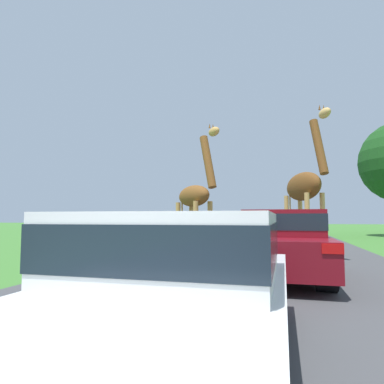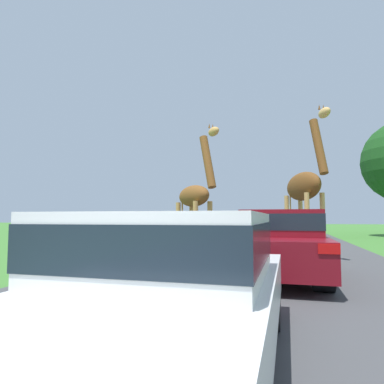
{
  "view_description": "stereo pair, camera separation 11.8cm",
  "coord_description": "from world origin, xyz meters",
  "px_view_note": "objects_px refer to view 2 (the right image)",
  "views": [
    {
      "loc": [
        0.93,
        0.66,
        1.32
      ],
      "look_at": [
        -2.27,
        12.62,
        2.26
      ],
      "focal_mm": 32.0,
      "sensor_mm": 36.0,
      "label": 1
    },
    {
      "loc": [
        1.05,
        0.7,
        1.32
      ],
      "look_at": [
        -2.27,
        12.62,
        2.26
      ],
      "focal_mm": 32.0,
      "sensor_mm": 36.0,
      "label": 2
    }
  ],
  "objects_px": {
    "car_far_ahead": "(280,224)",
    "car_queue_right": "(245,229)",
    "car_queue_left": "(305,227)",
    "giraffe_near_road": "(195,197)",
    "car_lead_maroon": "(170,283)",
    "car_rear_follower": "(282,242)",
    "giraffe_companion": "(305,188)",
    "car_verge_right": "(223,226)"
  },
  "relations": [
    {
      "from": "car_queue_right",
      "to": "car_verge_right",
      "type": "distance_m",
      "value": 6.65
    },
    {
      "from": "car_lead_maroon",
      "to": "car_far_ahead",
      "type": "height_order",
      "value": "car_far_ahead"
    },
    {
      "from": "giraffe_companion",
      "to": "car_far_ahead",
      "type": "xyz_separation_m",
      "value": [
        -1.2,
        17.76,
        -1.51
      ]
    },
    {
      "from": "car_far_ahead",
      "to": "car_verge_right",
      "type": "xyz_separation_m",
      "value": [
        -3.77,
        -5.72,
        -0.06
      ]
    },
    {
      "from": "car_lead_maroon",
      "to": "car_queue_left",
      "type": "height_order",
      "value": "car_lead_maroon"
    },
    {
      "from": "car_verge_right",
      "to": "car_lead_maroon",
      "type": "bearing_deg",
      "value": -80.89
    },
    {
      "from": "giraffe_near_road",
      "to": "car_queue_right",
      "type": "bearing_deg",
      "value": -143.19
    },
    {
      "from": "giraffe_companion",
      "to": "car_rear_follower",
      "type": "height_order",
      "value": "giraffe_companion"
    },
    {
      "from": "car_lead_maroon",
      "to": "giraffe_companion",
      "type": "bearing_deg",
      "value": 79.84
    },
    {
      "from": "car_queue_right",
      "to": "car_rear_follower",
      "type": "distance_m",
      "value": 9.95
    },
    {
      "from": "car_queue_right",
      "to": "car_verge_right",
      "type": "bearing_deg",
      "value": 110.09
    },
    {
      "from": "car_verge_right",
      "to": "car_queue_left",
      "type": "bearing_deg",
      "value": 5.96
    },
    {
      "from": "giraffe_near_road",
      "to": "giraffe_companion",
      "type": "height_order",
      "value": "giraffe_companion"
    },
    {
      "from": "car_far_ahead",
      "to": "car_rear_follower",
      "type": "relative_size",
      "value": 1.1
    },
    {
      "from": "giraffe_near_road",
      "to": "car_queue_left",
      "type": "bearing_deg",
      "value": -151.71
    },
    {
      "from": "car_queue_left",
      "to": "car_far_ahead",
      "type": "distance_m",
      "value": 5.44
    },
    {
      "from": "car_queue_right",
      "to": "giraffe_companion",
      "type": "bearing_deg",
      "value": -65.15
    },
    {
      "from": "car_queue_left",
      "to": "car_far_ahead",
      "type": "height_order",
      "value": "car_far_ahead"
    },
    {
      "from": "giraffe_near_road",
      "to": "car_queue_left",
      "type": "relative_size",
      "value": 1.11
    },
    {
      "from": "car_far_ahead",
      "to": "car_queue_right",
      "type": "bearing_deg",
      "value": -97.09
    },
    {
      "from": "car_verge_right",
      "to": "giraffe_near_road",
      "type": "bearing_deg",
      "value": -84.23
    },
    {
      "from": "car_far_ahead",
      "to": "car_queue_left",
      "type": "bearing_deg",
      "value": -71.07
    },
    {
      "from": "car_queue_right",
      "to": "car_lead_maroon",
      "type": "bearing_deg",
      "value": -85.8
    },
    {
      "from": "giraffe_near_road",
      "to": "car_queue_right",
      "type": "height_order",
      "value": "giraffe_near_road"
    },
    {
      "from": "car_queue_left",
      "to": "car_verge_right",
      "type": "bearing_deg",
      "value": -174.04
    },
    {
      "from": "car_queue_left",
      "to": "car_far_ahead",
      "type": "relative_size",
      "value": 0.86
    },
    {
      "from": "car_verge_right",
      "to": "car_rear_follower",
      "type": "height_order",
      "value": "car_rear_follower"
    },
    {
      "from": "car_lead_maroon",
      "to": "car_far_ahead",
      "type": "xyz_separation_m",
      "value": [
        0.41,
        26.69,
        0.08
      ]
    },
    {
      "from": "car_lead_maroon",
      "to": "car_rear_follower",
      "type": "xyz_separation_m",
      "value": [
        0.9,
        4.98,
        0.05
      ]
    },
    {
      "from": "giraffe_near_road",
      "to": "car_verge_right",
      "type": "bearing_deg",
      "value": -127.18
    },
    {
      "from": "car_queue_left",
      "to": "car_rear_follower",
      "type": "xyz_separation_m",
      "value": [
        -1.27,
        -16.57,
        0.08
      ]
    },
    {
      "from": "car_rear_follower",
      "to": "car_lead_maroon",
      "type": "bearing_deg",
      "value": -100.22
    },
    {
      "from": "car_queue_left",
      "to": "car_far_ahead",
      "type": "xyz_separation_m",
      "value": [
        -1.76,
        5.14,
        0.12
      ]
    },
    {
      "from": "giraffe_near_road",
      "to": "car_rear_follower",
      "type": "relative_size",
      "value": 1.05
    },
    {
      "from": "giraffe_companion",
      "to": "car_far_ahead",
      "type": "relative_size",
      "value": 1.01
    },
    {
      "from": "giraffe_near_road",
      "to": "car_verge_right",
      "type": "relative_size",
      "value": 1.0
    },
    {
      "from": "car_rear_follower",
      "to": "car_far_ahead",
      "type": "bearing_deg",
      "value": 91.3
    },
    {
      "from": "car_queue_left",
      "to": "car_rear_follower",
      "type": "bearing_deg",
      "value": -94.39
    },
    {
      "from": "car_verge_right",
      "to": "car_rear_follower",
      "type": "xyz_separation_m",
      "value": [
        4.26,
        -15.99,
        0.02
      ]
    },
    {
      "from": "car_queue_right",
      "to": "car_far_ahead",
      "type": "bearing_deg",
      "value": 82.91
    },
    {
      "from": "giraffe_near_road",
      "to": "car_rear_follower",
      "type": "height_order",
      "value": "giraffe_near_road"
    },
    {
      "from": "car_lead_maroon",
      "to": "car_queue_left",
      "type": "xyz_separation_m",
      "value": [
        2.17,
        21.55,
        -0.04
      ]
    }
  ]
}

